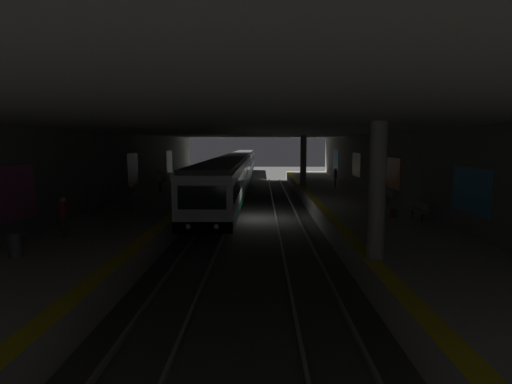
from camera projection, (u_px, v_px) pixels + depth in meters
name	position (u px, v px, depth m)	size (l,w,h in m)	color
ground_plane	(253.00, 219.00, 27.13)	(120.00, 120.00, 0.00)	#42423F
track_left	(287.00, 218.00, 27.09)	(60.00, 1.53, 0.16)	gray
track_right	(219.00, 217.00, 27.15)	(60.00, 1.53, 0.16)	gray
platform_left	(354.00, 211.00, 26.99)	(60.00, 5.30, 1.06)	#B7B2A8
platform_right	(153.00, 211.00, 27.15)	(60.00, 5.30, 1.06)	#B7B2A8
wall_left	(400.00, 176.00, 26.75)	(60.00, 0.56, 5.60)	slate
wall_right	(107.00, 176.00, 26.95)	(60.00, 0.56, 5.60)	slate
ceiling_slab	(253.00, 129.00, 26.46)	(60.00, 19.40, 0.40)	#ADAAA3
pillar_near	(377.00, 191.00, 13.74)	(0.56, 0.56, 4.55)	gray
pillar_far	(303.00, 160.00, 37.90)	(0.56, 0.56, 4.55)	gray
metro_train	(238.00, 168.00, 47.81)	(57.74, 2.83, 3.49)	silver
bench_left_near	(419.00, 209.00, 21.11)	(1.70, 0.47, 0.86)	#262628
bench_left_mid	(386.00, 195.00, 26.62)	(1.70, 0.47, 0.86)	#262628
bench_left_far	(374.00, 190.00, 29.59)	(1.70, 0.47, 0.86)	#262628
bench_right_near	(96.00, 204.00, 22.77)	(1.70, 0.47, 0.86)	#262628
bench_right_mid	(172.00, 176.00, 42.13)	(1.70, 0.47, 0.86)	#262628
person_waiting_near	(132.00, 197.00, 22.85)	(0.60, 0.23, 1.66)	#2A2A2A
person_walking_mid	(160.00, 181.00, 32.46)	(0.60, 0.23, 1.67)	#363636
person_standing_far	(335.00, 177.00, 36.00)	(0.60, 0.24, 1.72)	#444444
person_boarding	(64.00, 215.00, 17.06)	(0.60, 0.23, 1.67)	#3F3F3F
suitcase_rolling	(173.00, 188.00, 32.79)	(0.33, 0.22, 1.00)	navy
backpack_on_floor	(392.00, 213.00, 21.79)	(0.30, 0.20, 0.40)	maroon
trash_bin	(15.00, 245.00, 14.06)	(0.44, 0.44, 0.85)	#595B5E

